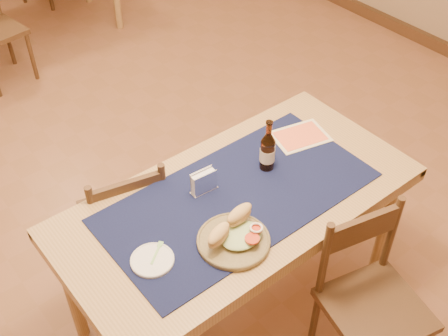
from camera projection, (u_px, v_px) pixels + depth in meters
main_table at (238, 210)px, 2.49m from camera, size 1.60×0.80×0.75m
placemat at (238, 197)px, 2.44m from camera, size 1.20×0.60×0.01m
baseboard at (151, 206)px, 3.37m from camera, size 6.00×7.00×0.10m
chair_main_far at (126, 219)px, 2.77m from camera, size 0.46×0.46×0.83m
chair_main_near at (370, 299)px, 2.40m from camera, size 0.48×0.48×0.86m
sandwich_plate at (234, 236)px, 2.23m from camera, size 0.30×0.30×0.11m
side_plate at (152, 260)px, 2.16m from camera, size 0.17×0.17×0.01m
fork at (157, 251)px, 2.19m from camera, size 0.10×0.08×0.00m
beer_bottle at (268, 151)px, 2.51m from camera, size 0.07×0.07×0.26m
napkin_holder at (204, 182)px, 2.43m from camera, size 0.12×0.05×0.11m
menu_card at (300, 136)px, 2.74m from camera, size 0.30×0.25×0.01m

